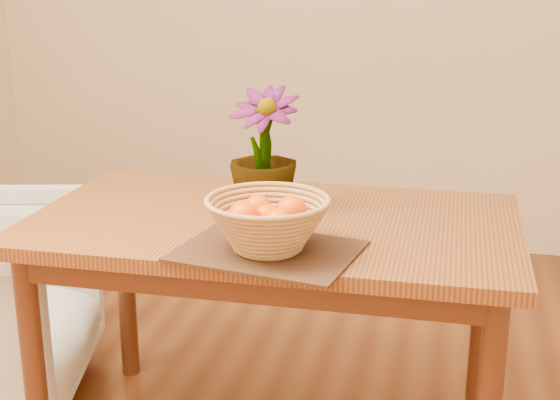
# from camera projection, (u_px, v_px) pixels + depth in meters

# --- Properties ---
(table) EXTENTS (1.40, 0.80, 0.75)m
(table) POSITION_uv_depth(u_px,v_px,m) (273.00, 246.00, 2.28)
(table) COLOR brown
(table) RESTS_ON floor
(placemat) EXTENTS (0.49, 0.40, 0.01)m
(placemat) POSITION_uv_depth(u_px,v_px,m) (268.00, 251.00, 1.98)
(placemat) COLOR #3C2416
(placemat) RESTS_ON table
(wicker_basket) EXTENTS (0.32, 0.32, 0.13)m
(wicker_basket) POSITION_uv_depth(u_px,v_px,m) (268.00, 226.00, 1.96)
(wicker_basket) COLOR #A16E43
(wicker_basket) RESTS_ON placemat
(orange_pile) EXTENTS (0.19, 0.18, 0.08)m
(orange_pile) POSITION_uv_depth(u_px,v_px,m) (268.00, 215.00, 1.95)
(orange_pile) COLOR #FB4A04
(orange_pile) RESTS_ON wicker_basket
(potted_plant) EXTENTS (0.22, 0.22, 0.37)m
(potted_plant) POSITION_uv_depth(u_px,v_px,m) (263.00, 151.00, 2.26)
(potted_plant) COLOR #164C15
(potted_plant) RESTS_ON table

